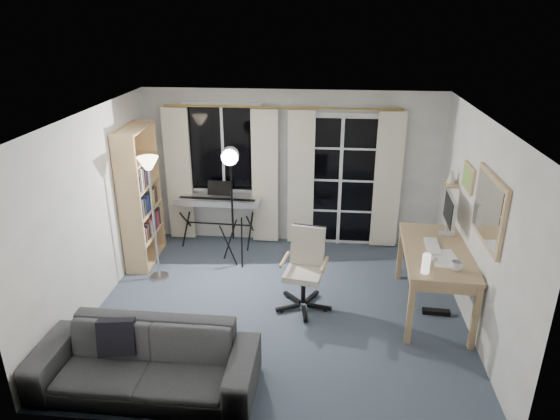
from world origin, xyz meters
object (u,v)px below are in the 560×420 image
at_px(keyboard_piano, 218,202).
at_px(office_chair, 306,261).
at_px(sofa, 144,352).
at_px(studio_light, 231,170).
at_px(bookshelf, 138,200).
at_px(torchiere_lamp, 150,182).
at_px(mug, 457,265).
at_px(monitor, 450,212).
at_px(desk, 437,257).

relative_size(keyboard_piano, office_chair, 1.31).
bearing_deg(sofa, studio_light, 82.05).
height_order(bookshelf, sofa, bookshelf).
relative_size(torchiere_lamp, mug, 12.81).
bearing_deg(torchiere_lamp, studio_light, 24.91).
bearing_deg(bookshelf, monitor, -8.73).
relative_size(studio_light, desk, 1.14).
bearing_deg(torchiere_lamp, sofa, -74.69).
height_order(torchiere_lamp, mug, torchiere_lamp).
bearing_deg(mug, bookshelf, 160.65).
distance_m(bookshelf, monitor, 4.23).
bearing_deg(keyboard_piano, monitor, -17.01).
height_order(torchiere_lamp, desk, torchiere_lamp).
relative_size(torchiere_lamp, monitor, 2.91).
distance_m(office_chair, monitor, 1.89).
height_order(office_chair, mug, office_chair).
xyz_separation_m(torchiere_lamp, keyboard_piano, (0.62, 1.11, -0.67)).
bearing_deg(mug, office_chair, 163.26).
height_order(keyboard_piano, desk, keyboard_piano).
bearing_deg(office_chair, mug, -6.82).
distance_m(monitor, sofa, 3.94).
xyz_separation_m(monitor, sofa, (-3.22, -2.14, -0.72)).
bearing_deg(desk, office_chair, -176.98).
bearing_deg(bookshelf, sofa, -71.68).
relative_size(bookshelf, mug, 14.81).
bearing_deg(mug, monitor, 84.22).
bearing_deg(studio_light, keyboard_piano, 110.60).
bearing_deg(desk, sofa, -147.86).
distance_m(bookshelf, mug, 4.35).
relative_size(bookshelf, keyboard_piano, 1.50).
height_order(torchiere_lamp, monitor, torchiere_lamp).
bearing_deg(bookshelf, mug, -21.41).
height_order(keyboard_piano, sofa, keyboard_piano).
relative_size(mug, sofa, 0.06).
distance_m(torchiere_lamp, office_chair, 2.25).
xyz_separation_m(torchiere_lamp, sofa, (0.58, -2.13, -0.98)).
height_order(monitor, sofa, monitor).
xyz_separation_m(bookshelf, mug, (4.10, -1.44, -0.06)).
xyz_separation_m(studio_light, office_chair, (1.08, -0.90, -0.85)).
relative_size(bookshelf, office_chair, 1.98).
height_order(studio_light, office_chair, studio_light).
distance_m(bookshelf, torchiere_lamp, 0.77).
relative_size(torchiere_lamp, studio_light, 0.96).
bearing_deg(keyboard_piano, sofa, -88.51).
distance_m(office_chair, desk, 1.56).
xyz_separation_m(desk, sofa, (-3.03, -1.69, -0.30)).
relative_size(keyboard_piano, studio_light, 0.74).
bearing_deg(sofa, keyboard_piano, 89.92).
bearing_deg(studio_light, bookshelf, 170.74).
bearing_deg(keyboard_piano, bookshelf, -146.62).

